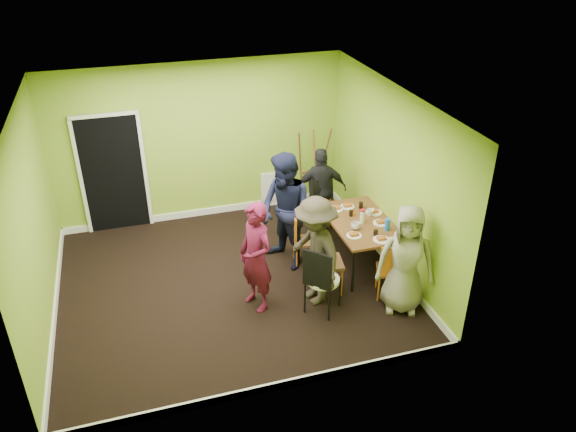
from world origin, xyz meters
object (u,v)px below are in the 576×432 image
Objects in this scene: chair_bentwood at (321,278)px; orange_bottle at (353,213)px; dining_table at (361,224)px; blue_bottle at (387,224)px; person_standing at (256,257)px; chair_back_end at (322,195)px; person_left_near at (315,251)px; chair_left_far at (300,237)px; chair_front_end at (391,268)px; person_left_far at (286,212)px; person_front_end at (406,260)px; easel at (313,170)px; chair_left_near at (322,257)px; thermos at (362,217)px; person_back_end at (321,190)px.

orange_bottle is at bearing 96.53° from chair_bentwood.
blue_bottle reaches higher than dining_table.
chair_back_end is at bearing 112.47° from person_standing.
person_left_near reaches higher than dining_table.
chair_back_end is (-0.22, 1.11, -0.01)m from dining_table.
person_left_near reaches higher than chair_left_far.
chair_front_end is 1.91m from person_standing.
person_left_far is 1.16× the size of person_front_end.
chair_back_end is at bearing -97.22° from easel.
chair_left_near is 1.20m from person_front_end.
person_front_end is at bearing 85.00° from chair_back_end.
person_left_near reaches higher than chair_front_end.
person_standing is 0.99× the size of person_left_near.
person_left_far reaches higher than thermos.
easel reaches higher than chair_front_end.
blue_bottle is at bearing 70.77° from chair_left_far.
person_standing reaches higher than chair_front_end.
chair_back_end is (0.67, 0.86, 0.20)m from chair_left_far.
dining_table is at bearing 87.86° from chair_back_end.
chair_front_end is at bearing 84.17° from chair_back_end.
person_left_far is (-1.10, 0.36, 0.07)m from thermos.
chair_front_end is at bearing -84.48° from orange_bottle.
thermos is 1.08× the size of blue_bottle.
easel is at bearing 113.41° from chair_front_end.
person_left_near reaches higher than person_front_end.
person_standing is at bearing -161.81° from chair_bentwood.
thermos is 2.34× the size of orange_bottle.
blue_bottle is at bearing -80.63° from easel.
person_left_near is (-0.93, -0.88, 0.02)m from orange_bottle.
person_left_near is at bearing -34.74° from chair_left_near.
chair_left_far is at bearing 160.59° from thermos.
chair_left_near is 5.12× the size of thermos.
person_left_near is (-0.98, -0.63, -0.04)m from thermos.
chair_left_near is 1.05m from orange_bottle.
person_left_near reaches higher than easel.
chair_back_end is 1.23m from person_left_far.
easel is (0.77, 1.68, 0.30)m from chair_left_far.
thermos reaches higher than chair_left_far.
thermos is (0.81, 0.46, 0.27)m from chair_left_near.
person_front_end is (1.01, -1.48, 0.32)m from chair_left_far.
chair_front_end is 2.93m from easel.
chair_left_far is 1.55m from chair_front_end.
orange_bottle is at bearing 107.71° from dining_table.
person_standing is (-1.74, -0.78, 0.01)m from orange_bottle.
chair_bentwood is 1.44m from blue_bottle.
person_front_end is (0.12, -1.23, 0.10)m from dining_table.
person_left_far is (-1.11, 0.31, 0.23)m from dining_table.
person_back_end reaches higher than dining_table.
chair_front_end is 0.58× the size of easel.
chair_left_near is 11.97× the size of orange_bottle.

